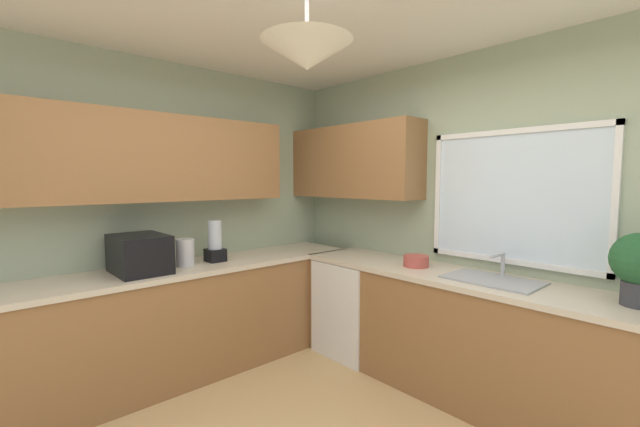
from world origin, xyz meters
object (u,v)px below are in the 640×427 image
(sink_assembly, at_px, (493,279))
(blender_appliance, at_px, (215,243))
(bowl, at_px, (416,261))
(potted_plant, at_px, (640,264))
(kettle, at_px, (185,253))
(dishwasher, at_px, (356,306))
(microwave, at_px, (139,254))

(sink_assembly, relative_size, blender_appliance, 1.72)
(bowl, distance_m, blender_appliance, 1.72)
(sink_assembly, relative_size, potted_plant, 1.49)
(bowl, xyz_separation_m, blender_appliance, (-1.29, -1.12, 0.12))
(kettle, relative_size, bowl, 1.11)
(dishwasher, height_order, blender_appliance, blender_appliance)
(dishwasher, distance_m, potted_plant, 2.20)
(kettle, xyz_separation_m, potted_plant, (2.71, 1.45, 0.13))
(dishwasher, bearing_deg, sink_assembly, 1.64)
(sink_assembly, bearing_deg, microwave, -137.62)
(sink_assembly, bearing_deg, dishwasher, -178.36)
(blender_appliance, bearing_deg, potted_plant, 23.25)
(kettle, bearing_deg, sink_assembly, 36.39)
(sink_assembly, bearing_deg, kettle, -143.61)
(microwave, height_order, potted_plant, potted_plant)
(kettle, bearing_deg, potted_plant, 28.14)
(dishwasher, bearing_deg, blender_appliance, -121.10)
(bowl, bearing_deg, sink_assembly, 0.57)
(kettle, bearing_deg, bowl, 47.70)
(microwave, distance_m, sink_assembly, 2.62)
(potted_plant, bearing_deg, dishwasher, -177.79)
(kettle, distance_m, bowl, 1.90)
(sink_assembly, height_order, blender_appliance, blender_appliance)
(potted_plant, bearing_deg, bowl, -178.01)
(microwave, bearing_deg, bowl, 53.57)
(dishwasher, bearing_deg, microwave, -110.95)
(dishwasher, distance_m, sink_assembly, 1.36)
(dishwasher, height_order, potted_plant, potted_plant)
(microwave, xyz_separation_m, kettle, (0.02, 0.35, -0.03))
(bowl, bearing_deg, microwave, -126.43)
(dishwasher, relative_size, potted_plant, 2.09)
(potted_plant, bearing_deg, kettle, -151.86)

